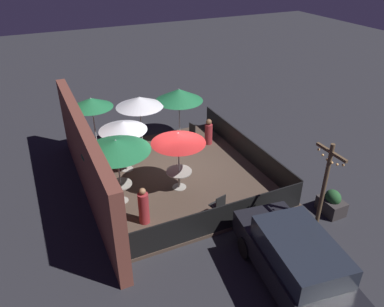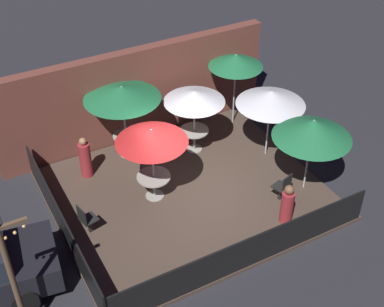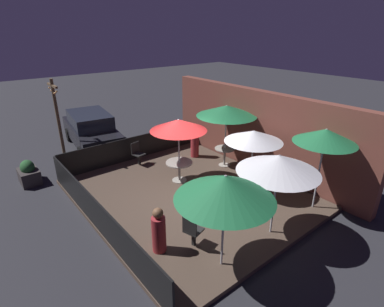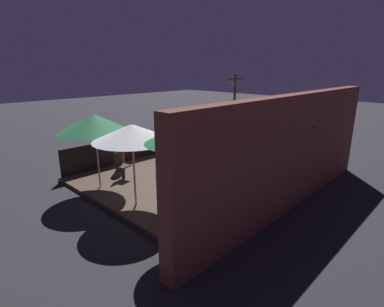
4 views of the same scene
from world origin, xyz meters
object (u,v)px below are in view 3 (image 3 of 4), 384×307
patio_umbrella_3 (325,136)px  dining_table_1 (251,175)px  patio_umbrella_0 (227,111)px  dining_table_0 (225,152)px  patio_umbrella_5 (225,187)px  dining_table_2 (179,166)px  parked_car_0 (91,129)px  patio_umbrella_4 (279,164)px  patron_1 (159,231)px  patio_chair_1 (192,230)px  planter_box (29,173)px  patio_umbrella_1 (254,136)px  patio_umbrella_2 (178,125)px  light_post (58,118)px  patio_chair_0 (137,153)px  patron_0 (195,143)px

patio_umbrella_3 → dining_table_1: (-1.88, -0.73, -1.70)m
patio_umbrella_0 → dining_table_0: 1.64m
patio_umbrella_3 → patio_umbrella_5: patio_umbrella_3 is taller
dining_table_2 → parked_car_0: bearing=-169.4°
parked_car_0 → patio_umbrella_4: bearing=15.0°
dining_table_2 → patron_1: (2.61, -2.54, -0.02)m
patio_chair_1 → planter_box: (-6.37, -2.31, -0.23)m
planter_box → parked_car_0: (-2.04, 3.13, 0.47)m
patron_1 → patio_umbrella_1: bearing=123.4°
patio_umbrella_4 → planter_box: bearing=-149.3°
parked_car_0 → dining_table_1: bearing=25.9°
patio_umbrella_4 → patio_umbrella_5: size_ratio=0.97×
patio_umbrella_2 → patio_umbrella_0: bearing=87.7°
patio_umbrella_2 → light_post: size_ratio=0.66×
dining_table_2 → patio_chair_0: patio_chair_0 is taller
dining_table_2 → patio_chair_1: 3.52m
patio_umbrella_3 → planter_box: (-7.28, -6.28, -2.02)m
patio_umbrella_2 → patio_umbrella_5: size_ratio=0.99×
dining_table_1 → patron_1: bearing=-81.6°
patio_umbrella_1 → dining_table_2: bearing=-145.4°
patio_chair_0 → patio_umbrella_0: bearing=37.3°
patio_umbrella_3 → patio_umbrella_0: bearing=180.0°
patron_1 → patio_umbrella_0: bearing=143.3°
patio_umbrella_5 → parked_car_0: (-9.30, 0.67, -1.28)m
light_post → patio_chair_1: bearing=6.2°
patio_umbrella_1 → light_post: (-6.30, -4.03, -0.10)m
patio_umbrella_1 → patio_umbrella_5: size_ratio=0.92×
patio_umbrella_0 → patio_umbrella_2: 2.14m
patio_umbrella_3 → dining_table_0: 4.19m
dining_table_0 → light_post: 6.57m
patio_umbrella_3 → patron_0: (-5.24, -0.35, -1.68)m
dining_table_0 → patio_umbrella_1: bearing=-20.7°
patio_umbrella_0 → patio_umbrella_4: size_ratio=1.08×
patio_umbrella_1 → dining_table_1: bearing=90.0°
dining_table_2 → light_post: size_ratio=0.27×
patio_umbrella_1 → dining_table_1: (0.00, 0.00, -1.34)m
patio_umbrella_1 → dining_table_2: size_ratio=2.24×
patio_chair_1 → light_post: light_post is taller
patio_chair_0 → patio_chair_1: patio_chair_1 is taller
dining_table_0 → light_post: (-4.35, -4.76, 1.24)m
dining_table_0 → parked_car_0: parked_car_0 is taller
patio_umbrella_0 → patio_chair_1: size_ratio=2.66×
patio_chair_1 → patron_1: size_ratio=0.76×
patio_chair_0 → planter_box: bearing=-121.2°
patio_chair_1 → planter_box: size_ratio=1.01×
patio_umbrella_3 → patron_0: patio_umbrella_3 is taller
patio_umbrella_0 → patron_0: bearing=-166.2°
patio_chair_0 → patio_chair_1: bearing=-27.4°
dining_table_2 → patio_chair_1: patio_chair_1 is taller
dining_table_0 → dining_table_2: size_ratio=0.84×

